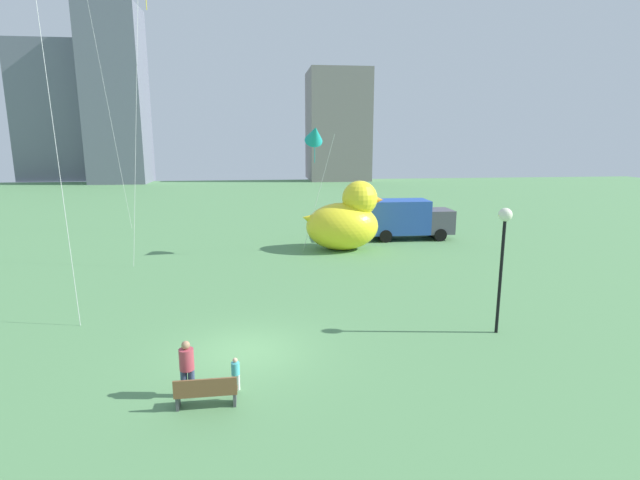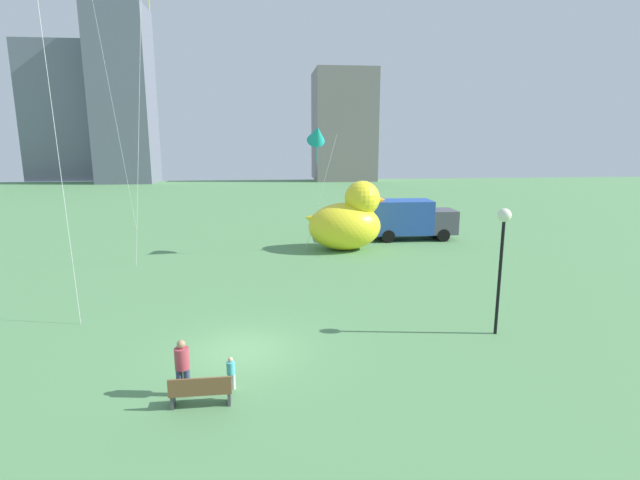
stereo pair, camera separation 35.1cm
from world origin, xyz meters
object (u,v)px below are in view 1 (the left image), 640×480
object	(u,v)px
person_child	(236,372)
kite_teal	(315,134)
lamppost	(504,237)
park_bench	(206,391)
box_truck	(405,219)
giant_inflatable_duck	(345,221)
person_adult	(187,366)

from	to	relation	value
person_child	kite_teal	distance (m)	18.23
lamppost	park_bench	bearing A→B (deg)	-158.62
person_child	lamppost	distance (m)	10.56
box_truck	kite_teal	distance (m)	10.12
box_truck	park_bench	bearing A→B (deg)	-119.10
giant_inflatable_duck	box_truck	distance (m)	5.68
park_bench	person_adult	world-z (taller)	person_adult
person_child	giant_inflatable_duck	xyz separation A→B (m)	(6.23, 17.69, 1.37)
park_bench	box_truck	world-z (taller)	box_truck
park_bench	kite_teal	xyz separation A→B (m)	(4.85, 17.25, 6.95)
park_bench	person_child	size ratio (longest dim) A/B	1.69
person_adult	person_child	bearing A→B (deg)	8.46
person_child	box_truck	bearing A→B (deg)	61.48
giant_inflatable_duck	lamppost	size ratio (longest dim) A/B	1.15
park_bench	lamppost	distance (m)	11.55
lamppost	box_truck	distance (m)	17.55
person_adult	lamppost	world-z (taller)	lamppost
park_bench	person_adult	xyz separation A→B (m)	(-0.58, 0.67, 0.45)
lamppost	kite_teal	world-z (taller)	kite_teal
person_child	giant_inflatable_duck	world-z (taller)	giant_inflatable_duck
lamppost	box_truck	xyz separation A→B (m)	(1.57, 17.33, -2.26)
person_adult	person_child	world-z (taller)	person_adult
park_bench	giant_inflatable_duck	size ratio (longest dim) A/B	0.31
giant_inflatable_duck	box_truck	bearing A→B (deg)	29.84
lamppost	kite_teal	xyz separation A→B (m)	(-5.47, 13.21, 3.72)
park_bench	box_truck	distance (m)	24.48
person_child	person_adult	bearing A→B (deg)	-171.54
giant_inflatable_duck	person_adult	bearing A→B (deg)	-112.92
park_bench	box_truck	size ratio (longest dim) A/B	0.27
person_adult	person_child	size ratio (longest dim) A/B	1.67
person_child	giant_inflatable_duck	distance (m)	18.81
park_bench	person_child	distance (m)	1.15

